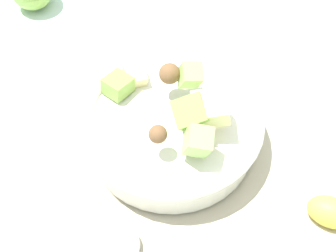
# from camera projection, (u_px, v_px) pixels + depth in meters

# --- Properties ---
(ground_plane) EXTENTS (2.40, 2.40, 0.00)m
(ground_plane) POSITION_uv_depth(u_px,v_px,m) (171.00, 144.00, 0.64)
(ground_plane) COLOR silver
(placemat) EXTENTS (0.47, 0.38, 0.01)m
(placemat) POSITION_uv_depth(u_px,v_px,m) (171.00, 142.00, 0.64)
(placemat) COLOR #BCB299
(placemat) RESTS_ON ground_plane
(salad_bowl) EXTENTS (0.23, 0.23, 0.11)m
(salad_bowl) POSITION_uv_depth(u_px,v_px,m) (169.00, 128.00, 0.60)
(salad_bowl) COLOR white
(salad_bowl) RESTS_ON placemat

